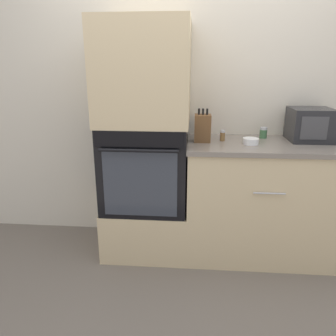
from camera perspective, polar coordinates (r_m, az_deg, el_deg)
ground_plane at (r=2.65m, az=3.09°, el=-17.09°), size 12.00×12.00×0.00m
wall_back at (r=2.82m, az=3.91°, el=12.33°), size 8.00×0.05×2.50m
oven_cabinet_base at (r=2.83m, az=-3.63°, el=-9.96°), size 0.68×0.60×0.40m
wall_oven at (r=2.62m, az=-3.87°, el=0.45°), size 0.65×0.64×0.67m
oven_cabinet_upper at (r=2.51m, az=-4.20°, el=16.12°), size 0.68×0.60×0.75m
counter_unit at (r=2.74m, az=15.57°, el=-5.33°), size 1.17×0.63×0.94m
microwave at (r=2.77m, az=23.49°, el=6.95°), size 0.31×0.31×0.25m
knife_block at (r=2.53m, az=6.03°, el=6.95°), size 0.12×0.12×0.25m
bowl at (r=2.53m, az=14.19°, el=4.56°), size 0.12×0.12×0.04m
condiment_jar_near at (r=2.58m, az=9.47°, el=5.58°), size 0.04×0.04×0.08m
condiment_jar_mid at (r=2.76m, az=16.26°, el=5.90°), size 0.06×0.06×0.09m
condiment_jar_far at (r=2.77m, az=6.54°, el=6.69°), size 0.05×0.05×0.10m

